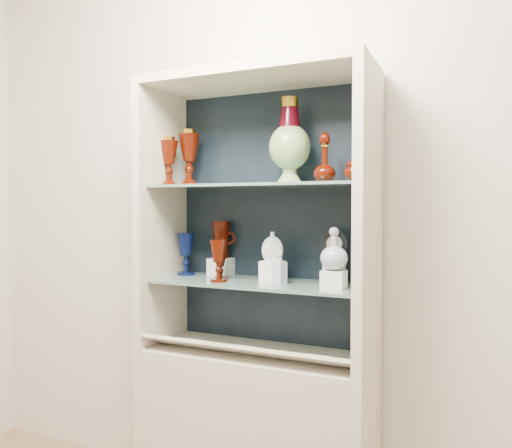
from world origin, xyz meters
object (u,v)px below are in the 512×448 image
at_px(lidded_bowl, 355,168).
at_px(clear_round_decanter, 334,250).
at_px(pedestal_lamp_left, 169,162).
at_px(pedestal_lamp_right, 189,158).
at_px(ruby_decanter_a, 325,155).
at_px(clear_square_bottle, 280,268).
at_px(cobalt_goblet, 186,254).
at_px(ruby_decanter_b, 361,156).
at_px(cameo_medallion, 334,245).
at_px(ruby_goblet_small, 220,267).
at_px(ruby_goblet_tall, 218,261).
at_px(enamel_urn, 290,141).
at_px(ruby_pitcher, 221,240).
at_px(flat_flask, 272,246).

bearing_deg(lidded_bowl, clear_round_decanter, 155.42).
relative_size(pedestal_lamp_left, pedestal_lamp_right, 0.85).
bearing_deg(ruby_decanter_a, clear_square_bottle, -168.89).
bearing_deg(lidded_bowl, ruby_decanter_a, 151.80).
bearing_deg(ruby_decanter_a, cobalt_goblet, 175.61).
relative_size(ruby_decanter_b, clear_round_decanter, 1.28).
height_order(clear_square_bottle, cameo_medallion, cameo_medallion).
distance_m(pedestal_lamp_right, lidded_bowl, 0.84).
bearing_deg(ruby_goblet_small, lidded_bowl, -6.41).
height_order(pedestal_lamp_left, clear_square_bottle, pedestal_lamp_left).
bearing_deg(ruby_goblet_tall, clear_square_bottle, 7.86).
bearing_deg(enamel_urn, cobalt_goblet, 177.82).
bearing_deg(cameo_medallion, ruby_decanter_a, -117.49).
relative_size(ruby_decanter_a, clear_square_bottle, 1.69).
height_order(pedestal_lamp_left, enamel_urn, enamel_urn).
xyz_separation_m(ruby_goblet_small, clear_square_bottle, (0.30, -0.03, 0.01)).
height_order(ruby_goblet_tall, clear_square_bottle, ruby_goblet_tall).
distance_m(ruby_decanter_b, lidded_bowl, 0.11).
xyz_separation_m(pedestal_lamp_right, cameo_medallion, (0.70, 0.02, -0.39)).
distance_m(ruby_pitcher, flat_flask, 0.32).
height_order(pedestal_lamp_left, cobalt_goblet, pedestal_lamp_left).
relative_size(pedestal_lamp_left, cobalt_goblet, 1.13).
xyz_separation_m(lidded_bowl, flat_flask, (-0.38, 0.09, -0.31)).
relative_size(ruby_decanter_a, ruby_goblet_small, 2.04).
height_order(ruby_decanter_a, cameo_medallion, ruby_decanter_a).
xyz_separation_m(pedestal_lamp_left, clear_round_decanter, (0.79, -0.01, -0.38)).
xyz_separation_m(ruby_pitcher, flat_flask, (0.30, -0.09, -0.01)).
bearing_deg(ruby_decanter_a, ruby_goblet_tall, -170.82).
distance_m(pedestal_lamp_left, flat_flask, 0.63).
xyz_separation_m(ruby_decanter_a, cameo_medallion, (0.02, 0.08, -0.37)).
relative_size(ruby_pitcher, cameo_medallion, 1.38).
bearing_deg(ruby_goblet_tall, ruby_decanter_a, 9.18).
bearing_deg(pedestal_lamp_right, clear_round_decanter, -7.22).
height_order(ruby_goblet_small, clear_round_decanter, clear_round_decanter).
bearing_deg(ruby_decanter_a, pedestal_lamp_left, -178.28).
relative_size(enamel_urn, ruby_goblet_small, 3.24).
relative_size(pedestal_lamp_right, flat_flask, 2.04).
bearing_deg(clear_square_bottle, clear_round_decanter, 0.36).
height_order(pedestal_lamp_left, pedestal_lamp_right, pedestal_lamp_right).
height_order(cobalt_goblet, ruby_goblet_small, cobalt_goblet).
xyz_separation_m(enamel_urn, ruby_pitcher, (-0.37, 0.08, -0.43)).
relative_size(cobalt_goblet, clear_round_decanter, 1.21).
height_order(ruby_decanter_a, ruby_goblet_small, ruby_decanter_a).
relative_size(pedestal_lamp_right, ruby_decanter_b, 1.26).
height_order(pedestal_lamp_left, ruby_pitcher, pedestal_lamp_left).
height_order(ruby_decanter_a, flat_flask, ruby_decanter_a).
bearing_deg(clear_square_bottle, pedestal_lamp_left, 178.60).
bearing_deg(ruby_pitcher, cobalt_goblet, -168.83).
xyz_separation_m(pedestal_lamp_left, cameo_medallion, (0.76, 0.10, -0.37)).
relative_size(pedestal_lamp_right, clear_square_bottle, 1.96).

